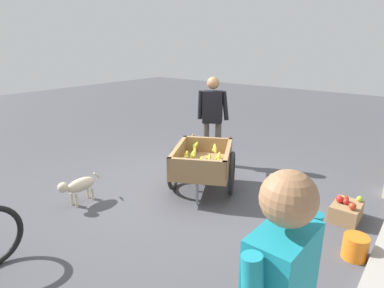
% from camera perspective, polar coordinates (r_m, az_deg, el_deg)
% --- Properties ---
extents(ground_plane, '(24.00, 24.00, 0.00)m').
position_cam_1_polar(ground_plane, '(4.93, -1.21, -8.41)').
color(ground_plane, '#47474C').
extents(fruit_cart, '(1.81, 1.44, 0.70)m').
position_cam_1_polar(fruit_cart, '(4.80, 1.85, -3.46)').
color(fruit_cart, '#937047').
rests_on(fruit_cart, ground).
extents(vendor_person, '(0.33, 0.52, 1.59)m').
position_cam_1_polar(vendor_person, '(5.75, 3.64, 5.39)').
color(vendor_person, '#4C4742').
rests_on(vendor_person, ground).
extents(dog, '(0.67, 0.20, 0.40)m').
position_cam_1_polar(dog, '(4.75, -19.38, -6.94)').
color(dog, beige).
rests_on(dog, ground).
extents(plastic_bucket, '(0.25, 0.25, 0.25)m').
position_cam_1_polar(plastic_bucket, '(3.90, 26.83, -15.91)').
color(plastic_bucket, orange).
rests_on(plastic_bucket, ground).
extents(mixed_fruit_crate, '(0.44, 0.32, 0.31)m').
position_cam_1_polar(mixed_fruit_crate, '(4.60, 25.54, -10.57)').
color(mixed_fruit_crate, '#99754C').
rests_on(mixed_fruit_crate, ground).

